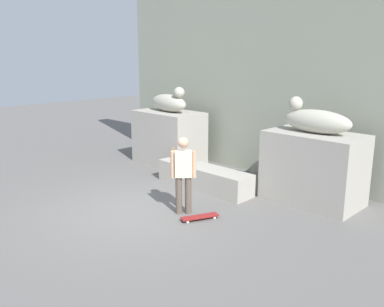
# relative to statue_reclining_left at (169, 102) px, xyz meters

# --- Properties ---
(ground_plane) EXTENTS (40.00, 40.00, 0.00)m
(ground_plane) POSITION_rel_statue_reclining_left_xyz_m (2.42, -3.27, -1.90)
(ground_plane) COLOR #605E5B
(facade_wall) EXTENTS (10.37, 0.60, 6.24)m
(facade_wall) POSITION_rel_statue_reclining_left_xyz_m (2.42, 1.35, 1.21)
(facade_wall) COLOR gray
(facade_wall) RESTS_ON ground_plane
(pedestal_left) EXTENTS (2.13, 1.26, 1.62)m
(pedestal_left) POSITION_rel_statue_reclining_left_xyz_m (-0.04, 0.00, -1.09)
(pedestal_left) COLOR #A39E93
(pedestal_left) RESTS_ON ground_plane
(pedestal_right) EXTENTS (2.13, 1.26, 1.62)m
(pedestal_right) POSITION_rel_statue_reclining_left_xyz_m (4.87, 0.00, -1.09)
(pedestal_right) COLOR #A39E93
(pedestal_right) RESTS_ON ground_plane
(statue_reclining_left) EXTENTS (1.66, 0.76, 0.78)m
(statue_reclining_left) POSITION_rel_statue_reclining_left_xyz_m (0.00, 0.00, 0.00)
(statue_reclining_left) COLOR #B1AE9C
(statue_reclining_left) RESTS_ON pedestal_left
(statue_reclining_right) EXTENTS (1.61, 0.59, 0.78)m
(statue_reclining_right) POSITION_rel_statue_reclining_left_xyz_m (4.83, 0.00, 0.00)
(statue_reclining_right) COLOR #B1AE9C
(statue_reclining_right) RESTS_ON pedestal_right
(ledge_block) EXTENTS (2.72, 0.67, 0.56)m
(ledge_block) POSITION_rel_statue_reclining_left_xyz_m (2.42, -1.03, -1.62)
(ledge_block) COLOR #A39E93
(ledge_block) RESTS_ON ground_plane
(skater) EXTENTS (0.40, 0.42, 1.67)m
(skater) POSITION_rel_statue_reclining_left_xyz_m (3.28, -2.59, -0.98)
(skater) COLOR brown
(skater) RESTS_ON ground_plane
(skateboard) EXTENTS (0.50, 0.81, 0.08)m
(skateboard) POSITION_rel_statue_reclining_left_xyz_m (3.78, -2.60, -1.84)
(skateboard) COLOR maroon
(skateboard) RESTS_ON ground_plane
(bottle_green) EXTENTS (0.07, 0.07, 0.32)m
(bottle_green) POSITION_rel_statue_reclining_left_xyz_m (1.85, -1.24, -1.21)
(bottle_green) COLOR #1E722D
(bottle_green) RESTS_ON ledge_block
(bottle_brown) EXTENTS (0.06, 0.06, 0.29)m
(bottle_brown) POSITION_rel_statue_reclining_left_xyz_m (1.67, -0.95, -1.22)
(bottle_brown) COLOR #593314
(bottle_brown) RESTS_ON ledge_block
(bottle_blue) EXTENTS (0.06, 0.06, 0.26)m
(bottle_blue) POSITION_rel_statue_reclining_left_xyz_m (1.70, -1.13, -1.24)
(bottle_blue) COLOR #194C99
(bottle_blue) RESTS_ON ledge_block
(bottle_orange) EXTENTS (0.06, 0.06, 0.31)m
(bottle_orange) POSITION_rel_statue_reclining_left_xyz_m (1.25, -1.02, -1.21)
(bottle_orange) COLOR orange
(bottle_orange) RESTS_ON ledge_block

